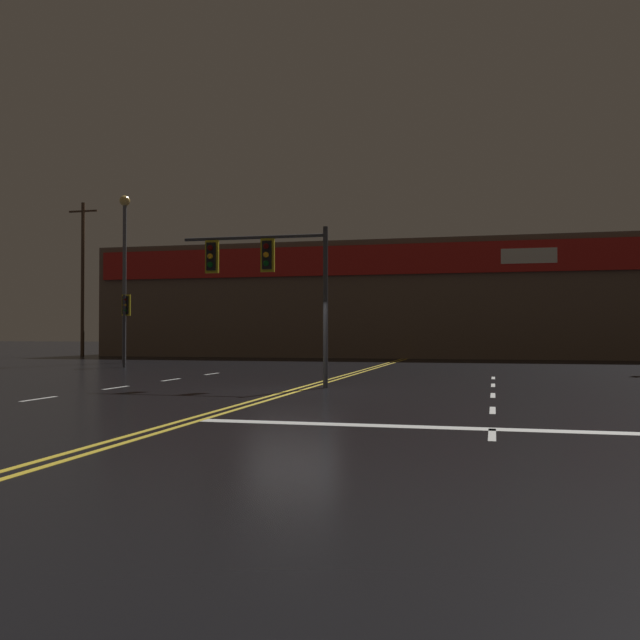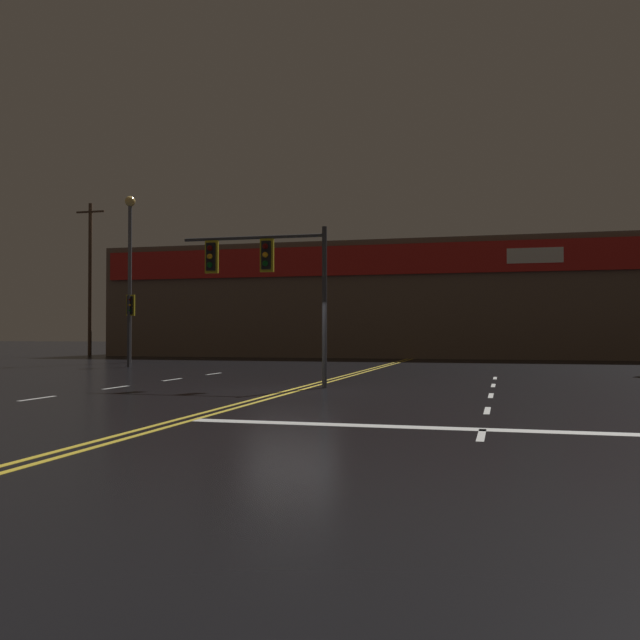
{
  "view_description": "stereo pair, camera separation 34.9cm",
  "coord_description": "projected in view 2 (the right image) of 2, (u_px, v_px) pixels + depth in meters",
  "views": [
    {
      "loc": [
        5.35,
        -18.66,
        1.59
      ],
      "look_at": [
        0.0,
        3.19,
        2.0
      ],
      "focal_mm": 40.0,
      "sensor_mm": 36.0,
      "label": 1
    },
    {
      "loc": [
        5.69,
        -18.57,
        1.59
      ],
      "look_at": [
        0.0,
        3.19,
        2.0
      ],
      "focal_mm": 40.0,
      "sensor_mm": 36.0,
      "label": 2
    }
  ],
  "objects": [
    {
      "name": "ground_plane",
      "position": [
        290.0,
        391.0,
        19.37
      ],
      "size": [
        200.0,
        200.0,
        0.0
      ],
      "primitive_type": "plane",
      "color": "black"
    },
    {
      "name": "road_markings",
      "position": [
        316.0,
        396.0,
        17.82
      ],
      "size": [
        15.78,
        60.0,
        0.01
      ],
      "color": "gold",
      "rests_on": "ground"
    },
    {
      "name": "traffic_signal_median",
      "position": [
        263.0,
        267.0,
        21.11
      ],
      "size": [
        4.47,
        0.36,
        4.68
      ],
      "color": "#38383D",
      "rests_on": "ground"
    },
    {
      "name": "traffic_signal_corner_northwest",
      "position": [
        130.0,
        314.0,
        33.32
      ],
      "size": [
        0.42,
        0.36,
        3.39
      ],
      "color": "#38383D",
      "rests_on": "ground"
    },
    {
      "name": "streetlight_near_right",
      "position": [
        130.0,
        255.0,
        38.15
      ],
      "size": [
        0.56,
        0.56,
        8.94
      ],
      "color": "#59595E",
      "rests_on": "ground"
    },
    {
      "name": "building_backdrop",
      "position": [
        420.0,
        302.0,
        48.59
      ],
      "size": [
        42.02,
        10.23,
        7.45
      ],
      "color": "brown",
      "rests_on": "ground"
    },
    {
      "name": "utility_pole_row",
      "position": [
        401.0,
        272.0,
        44.74
      ],
      "size": [
        47.89,
        0.26,
        10.78
      ],
      "color": "#4C3828",
      "rests_on": "ground"
    }
  ]
}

